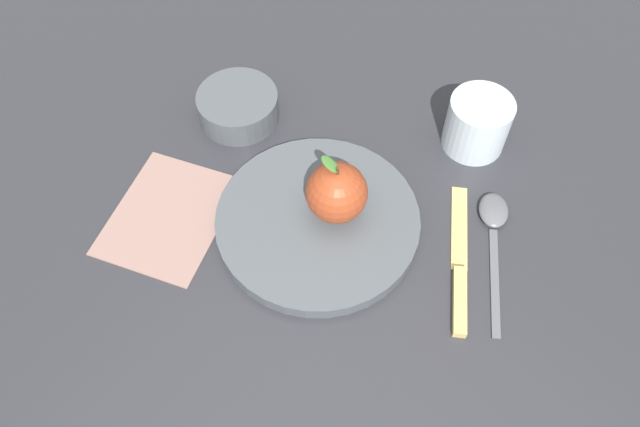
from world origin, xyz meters
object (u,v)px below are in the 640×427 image
at_px(side_bowl, 238,104).
at_px(spoon, 494,226).
at_px(knife, 460,270).
at_px(apple, 337,193).
at_px(cup, 478,122).
at_px(linen_napkin, 169,215).
at_px(dinner_plate, 320,218).

distance_m(side_bowl, spoon, 0.35).
bearing_deg(side_bowl, spoon, -169.74).
bearing_deg(spoon, knife, 90.79).
xyz_separation_m(apple, spoon, (-0.15, -0.10, -0.05)).
bearing_deg(spoon, cup, -46.83).
distance_m(apple, side_bowl, 0.20).
distance_m(knife, linen_napkin, 0.34).
bearing_deg(cup, side_bowl, 31.35).
xyz_separation_m(knife, linen_napkin, (0.30, 0.15, -0.00)).
distance_m(dinner_plate, spoon, 0.20).
distance_m(apple, spoon, 0.19).
bearing_deg(apple, linen_napkin, 38.96).
xyz_separation_m(spoon, linen_napkin, (0.30, 0.23, -0.00)).
height_order(spoon, linen_napkin, spoon).
bearing_deg(spoon, apple, 35.48).
distance_m(apple, cup, 0.21).
bearing_deg(cup, spoon, 133.17).
bearing_deg(dinner_plate, side_bowl, -17.83).
bearing_deg(knife, apple, 12.28).
height_order(knife, linen_napkin, knife).
xyz_separation_m(side_bowl, knife, (-0.34, 0.01, -0.02)).
xyz_separation_m(dinner_plate, apple, (-0.01, -0.02, 0.04)).
xyz_separation_m(side_bowl, spoon, (-0.34, -0.06, -0.02)).
bearing_deg(spoon, side_bowl, 10.26).
distance_m(spoon, linen_napkin, 0.37).
height_order(side_bowl, cup, cup).
relative_size(side_bowl, cup, 1.34).
xyz_separation_m(side_bowl, linen_napkin, (-0.04, 0.16, -0.02)).
relative_size(dinner_plate, cup, 3.02).
distance_m(dinner_plate, apple, 0.05).
relative_size(apple, knife, 0.48).
distance_m(side_bowl, cup, 0.30).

